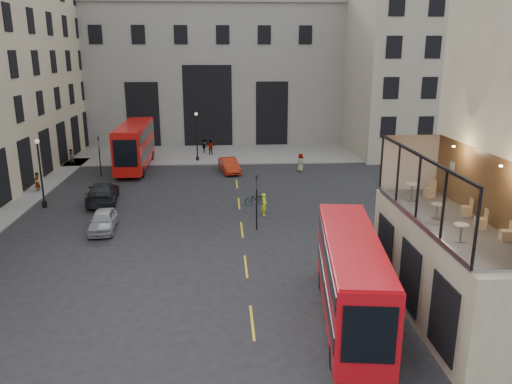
{
  "coord_description": "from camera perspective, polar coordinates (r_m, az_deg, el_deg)",
  "views": [
    {
      "loc": [
        -3.13,
        -19.69,
        11.62
      ],
      "look_at": [
        -1.13,
        10.69,
        3.0
      ],
      "focal_mm": 35.0,
      "sensor_mm": 36.0,
      "label": 1
    }
  ],
  "objects": [
    {
      "name": "car_a",
      "position": [
        34.93,
        -17.11,
        -3.16
      ],
      "size": [
        1.93,
        4.14,
        1.37
      ],
      "primitive_type": "imported",
      "rotation": [
        0.0,
        0.0,
        0.08
      ],
      "color": "gray",
      "rests_on": "ground"
    },
    {
      "name": "cafe_chair_c",
      "position": [
        23.92,
        22.93,
        -1.94
      ],
      "size": [
        0.46,
        0.46,
        0.8
      ],
      "color": "tan",
      "rests_on": "cafe_floor"
    },
    {
      "name": "cafe_table_near",
      "position": [
        20.58,
        22.39,
        -4.03
      ],
      "size": [
        0.55,
        0.55,
        0.69
      ],
      "color": "silver",
      "rests_on": "cafe_floor"
    },
    {
      "name": "pedestrian_e",
      "position": [
        46.2,
        -23.75,
        1.0
      ],
      "size": [
        0.53,
        0.71,
        1.76
      ],
      "primitive_type": "imported",
      "rotation": [
        0.0,
        0.0,
        4.53
      ],
      "color": "gray",
      "rests_on": "ground"
    },
    {
      "name": "street_lamp_a",
      "position": [
        41.21,
        -23.34,
        1.56
      ],
      "size": [
        0.36,
        0.36,
        5.33
      ],
      "color": "black",
      "rests_on": "ground"
    },
    {
      "name": "pavement_far",
      "position": [
        58.91,
        -6.51,
        4.39
      ],
      "size": [
        40.0,
        12.0,
        0.12
      ],
      "primitive_type": "cube",
      "color": "slate",
      "rests_on": "ground"
    },
    {
      "name": "cafe_chair_a",
      "position": [
        21.47,
        26.66,
        -4.39
      ],
      "size": [
        0.44,
        0.44,
        0.76
      ],
      "color": "#DDB47F",
      "rests_on": "cafe_floor"
    },
    {
      "name": "cyclist",
      "position": [
        36.38,
        0.96,
        -1.44
      ],
      "size": [
        0.53,
        0.69,
        1.67
      ],
      "primitive_type": "imported",
      "rotation": [
        0.0,
        0.0,
        1.34
      ],
      "color": "#E0F91A",
      "rests_on": "ground"
    },
    {
      "name": "bus_near",
      "position": [
        22.4,
        10.81,
        -9.31
      ],
      "size": [
        3.49,
        10.11,
        3.95
      ],
      "color": "red",
      "rests_on": "ground"
    },
    {
      "name": "ground",
      "position": [
        23.08,
        4.69,
        -14.48
      ],
      "size": [
        140.0,
        140.0,
        0.0
      ],
      "primitive_type": "plane",
      "color": "black",
      "rests_on": "ground"
    },
    {
      "name": "host_frontage",
      "position": [
        23.84,
        20.64,
        -8.42
      ],
      "size": [
        3.0,
        11.0,
        4.5
      ],
      "primitive_type": "cube",
      "color": "beige",
      "rests_on": "ground"
    },
    {
      "name": "building_right",
      "position": [
        64.0,
        17.96,
        13.97
      ],
      "size": [
        16.6,
        18.6,
        20.0
      ],
      "color": "#A49984",
      "rests_on": "ground"
    },
    {
      "name": "traffic_light_far",
      "position": [
        50.0,
        -17.49,
        4.48
      ],
      "size": [
        0.16,
        0.2,
        3.8
      ],
      "color": "black",
      "rests_on": "ground"
    },
    {
      "name": "cafe_table_mid",
      "position": [
        22.93,
        20.0,
        -1.82
      ],
      "size": [
        0.55,
        0.55,
        0.68
      ],
      "color": "beige",
      "rests_on": "cafe_floor"
    },
    {
      "name": "pedestrian_c",
      "position": [
        57.59,
        -5.19,
        5.04
      ],
      "size": [
        1.16,
        0.72,
        1.84
      ],
      "primitive_type": "imported",
      "rotation": [
        0.0,
        0.0,
        3.41
      ],
      "color": "gray",
      "rests_on": "ground"
    },
    {
      "name": "cafe_chair_b",
      "position": [
        22.43,
        24.29,
        -3.21
      ],
      "size": [
        0.49,
        0.49,
        0.84
      ],
      "color": "#DAB07E",
      "rests_on": "cafe_floor"
    },
    {
      "name": "cafe_floor",
      "position": [
        23.03,
        21.19,
        -3.18
      ],
      "size": [
        3.0,
        10.0,
        0.1
      ],
      "primitive_type": "cube",
      "color": "slate",
      "rests_on": "host_frontage"
    },
    {
      "name": "gateway",
      "position": [
        67.74,
        -5.51,
        13.85
      ],
      "size": [
        35.0,
        10.6,
        18.0
      ],
      "color": "gray",
      "rests_on": "ground"
    },
    {
      "name": "pedestrian_d",
      "position": [
        50.0,
        5.11,
        3.38
      ],
      "size": [
        0.92,
        1.06,
        1.83
      ],
      "primitive_type": "imported",
      "rotation": [
        0.0,
        0.0,
        2.03
      ],
      "color": "gray",
      "rests_on": "ground"
    },
    {
      "name": "car_b",
      "position": [
        49.53,
        -3.09,
        3.06
      ],
      "size": [
        2.3,
        4.52,
        1.42
      ],
      "primitive_type": "imported",
      "rotation": [
        0.0,
        0.0,
        0.19
      ],
      "color": "#951E09",
      "rests_on": "ground"
    },
    {
      "name": "cafe_chair_d",
      "position": [
        26.32,
        19.23,
        0.03
      ],
      "size": [
        0.52,
        0.52,
        0.88
      ],
      "color": "tan",
      "rests_on": "cafe_floor"
    },
    {
      "name": "bicycle",
      "position": [
        39.15,
        -0.12,
        -0.77
      ],
      "size": [
        1.82,
        1.16,
        0.9
      ],
      "primitive_type": "imported",
      "rotation": [
        0.0,
        0.0,
        1.93
      ],
      "color": "gray",
      "rests_on": "ground"
    },
    {
      "name": "pedestrian_b",
      "position": [
        59.02,
        -5.9,
        5.2
      ],
      "size": [
        0.95,
        1.23,
        1.68
      ],
      "primitive_type": "imported",
      "rotation": [
        0.0,
        0.0,
        1.22
      ],
      "color": "gray",
      "rests_on": "ground"
    },
    {
      "name": "traffic_light_near",
      "position": [
        33.07,
        0.07,
        -0.34
      ],
      "size": [
        0.16,
        0.2,
        3.8
      ],
      "color": "black",
      "rests_on": "ground"
    },
    {
      "name": "car_c",
      "position": [
        41.36,
        -17.13,
        -0.06
      ],
      "size": [
        2.94,
        5.82,
        1.62
      ],
      "primitive_type": "imported",
      "rotation": [
        0.0,
        0.0,
        3.26
      ],
      "color": "black",
      "rests_on": "ground"
    },
    {
      "name": "pedestrian_a",
      "position": [
        55.67,
        -20.3,
        3.71
      ],
      "size": [
        0.88,
        0.7,
        1.78
      ],
      "primitive_type": "imported",
      "rotation": [
        0.0,
        0.0,
        -0.03
      ],
      "color": "gray",
      "rests_on": "ground"
    },
    {
      "name": "bus_far",
      "position": [
        52.34,
        -13.69,
        5.39
      ],
      "size": [
        2.84,
        11.47,
        4.56
      ],
      "color": "#B3100C",
      "rests_on": "ground"
    },
    {
      "name": "cafe_table_far",
      "position": [
        25.33,
        17.42,
        0.31
      ],
      "size": [
        0.69,
        0.69,
        0.86
      ],
      "color": "silver",
      "rests_on": "cafe_floor"
    },
    {
      "name": "street_lamp_b",
      "position": [
        54.56,
        -6.77,
        5.96
      ],
      "size": [
        0.36,
        0.36,
        5.33
      ],
      "color": "black",
      "rests_on": "ground"
    }
  ]
}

